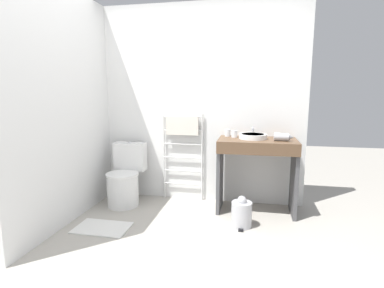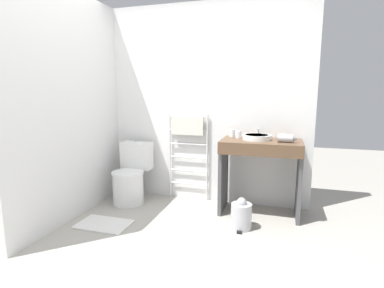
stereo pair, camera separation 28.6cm
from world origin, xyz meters
TOP-DOWN VIEW (x-y plane):
  - ground_plane at (0.00, 0.00)m, footprint 12.00×12.00m
  - wall_back at (0.00, 1.58)m, footprint 2.67×0.12m
  - wall_side at (-1.28, 0.76)m, footprint 0.12×2.25m
  - toilet at (-0.86, 1.18)m, footprint 0.40×0.55m
  - towel_radiator at (-0.18, 1.47)m, footprint 0.53×0.06m
  - vanity_counter at (0.75, 1.24)m, footprint 0.89×0.52m
  - sink_basin at (0.70, 1.28)m, footprint 0.32×0.32m
  - faucet at (0.70, 1.46)m, footprint 0.02×0.10m
  - cup_near_wall at (0.40, 1.42)m, footprint 0.07×0.07m
  - cup_near_edge at (0.48, 1.35)m, footprint 0.07×0.07m
  - hair_dryer at (1.02, 1.20)m, footprint 0.21×0.19m
  - trash_bin at (0.61, 0.79)m, footprint 0.22×0.25m
  - bath_mat at (-0.81, 0.46)m, footprint 0.56×0.36m

SIDE VIEW (x-z plane):
  - ground_plane at x=0.00m, z-range 0.00..0.00m
  - bath_mat at x=-0.81m, z-range 0.00..0.01m
  - trash_bin at x=0.61m, z-range -0.02..0.31m
  - toilet at x=-0.86m, z-range -0.06..0.70m
  - vanity_counter at x=0.75m, z-range 0.15..1.01m
  - towel_radiator at x=-0.18m, z-range 0.26..1.39m
  - sink_basin at x=0.70m, z-range 0.87..0.92m
  - cup_near_edge at x=0.48m, z-range 0.87..0.95m
  - cup_near_wall at x=0.40m, z-range 0.87..0.95m
  - hair_dryer at x=1.02m, z-range 0.87..0.95m
  - faucet at x=0.70m, z-range 0.88..1.00m
  - wall_back at x=0.00m, z-range 0.00..2.48m
  - wall_side at x=-1.28m, z-range 0.00..2.48m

